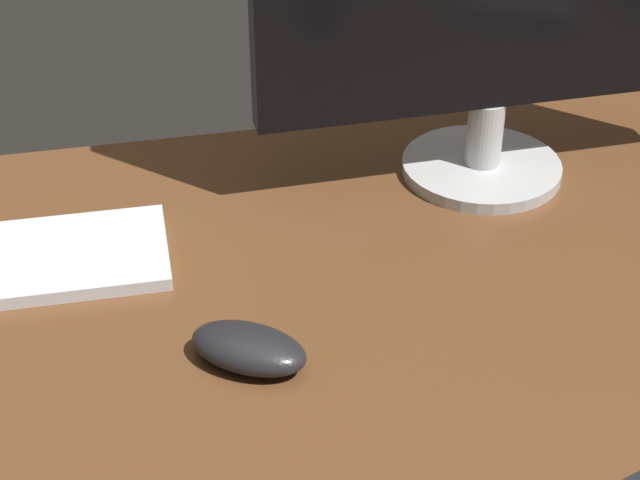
% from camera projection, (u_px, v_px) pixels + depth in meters
% --- Properties ---
extents(desk, '(1.40, 0.84, 0.02)m').
position_uv_depth(desk, '(300.00, 359.00, 0.92)').
color(desk, brown).
rests_on(desk, ground).
extents(computer_mouse, '(0.12, 0.11, 0.03)m').
position_uv_depth(computer_mouse, '(249.00, 348.00, 0.89)').
color(computer_mouse, black).
rests_on(computer_mouse, desk).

